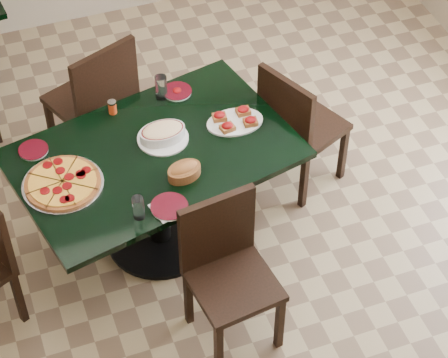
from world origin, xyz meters
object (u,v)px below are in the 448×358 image
object	(u,v)px
chair_right	(296,123)
lasagna_casserole	(163,133)
chair_far	(97,98)
main_table	(155,175)
pepperoni_pizza	(63,183)
bread_basket	(184,171)
chair_near	(226,264)
bruschetta_platter	(235,120)

from	to	relation	value
chair_right	lasagna_casserole	size ratio (longest dim) A/B	3.16
chair_right	chair_far	bearing A→B (deg)	37.36
main_table	chair_far	bearing A→B (deg)	88.02
main_table	pepperoni_pizza	distance (m)	0.58
lasagna_casserole	bread_basket	bearing A→B (deg)	-88.33
main_table	chair_far	xyz separation A→B (m)	(-0.15, 0.78, -0.01)
chair_near	chair_right	bearing A→B (deg)	41.58
chair_right	bruschetta_platter	bearing A→B (deg)	79.29
chair_near	bruschetta_platter	xyz separation A→B (m)	(0.34, 0.79, 0.25)
main_table	lasagna_casserole	bearing A→B (deg)	32.97
chair_far	lasagna_casserole	world-z (taller)	chair_far
chair_far	bread_basket	size ratio (longest dim) A/B	4.50
lasagna_casserole	pepperoni_pizza	bearing A→B (deg)	-167.70
chair_near	pepperoni_pizza	world-z (taller)	chair_near
chair_near	bread_basket	size ratio (longest dim) A/B	4.18
pepperoni_pizza	chair_near	bearing A→B (deg)	-41.99
chair_right	bread_basket	bearing A→B (deg)	91.93
chair_far	bread_basket	distance (m)	1.07
main_table	bruschetta_platter	distance (m)	0.56
chair_far	chair_right	bearing A→B (deg)	128.72
pepperoni_pizza	bread_basket	xyz separation A→B (m)	(0.64, -0.16, 0.02)
main_table	chair_right	world-z (taller)	chair_right
bread_basket	chair_far	bearing A→B (deg)	89.82
chair_right	main_table	bearing A→B (deg)	76.42
chair_near	lasagna_casserole	bearing A→B (deg)	89.42
pepperoni_pizza	main_table	bearing A→B (deg)	8.74
bruschetta_platter	main_table	bearing A→B (deg)	-170.27
chair_near	pepperoni_pizza	distance (m)	0.99
lasagna_casserole	bruschetta_platter	bearing A→B (deg)	-4.38
main_table	bread_basket	bearing A→B (deg)	-78.93
chair_near	bruschetta_platter	size ratio (longest dim) A/B	2.69
chair_far	lasagna_casserole	distance (m)	0.77
lasagna_casserole	chair_right	bearing A→B (deg)	3.23
chair_far	bruschetta_platter	world-z (taller)	chair_far
pepperoni_pizza	bruschetta_platter	distance (m)	1.06
main_table	chair_far	size ratio (longest dim) A/B	1.74
chair_near	chair_right	xyz separation A→B (m)	(0.78, 0.89, 0.00)
pepperoni_pizza	lasagna_casserole	world-z (taller)	lasagna_casserole
pepperoni_pizza	bruschetta_platter	bearing A→B (deg)	8.26
pepperoni_pizza	lasagna_casserole	bearing A→B (deg)	15.00
main_table	lasagna_casserole	xyz separation A→B (m)	(0.08, 0.08, 0.23)
chair_far	pepperoni_pizza	xyz separation A→B (m)	(-0.39, -0.86, 0.21)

